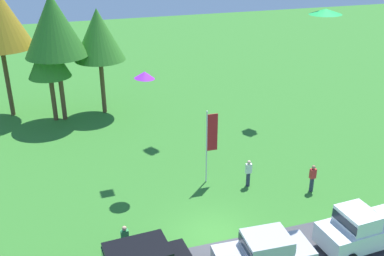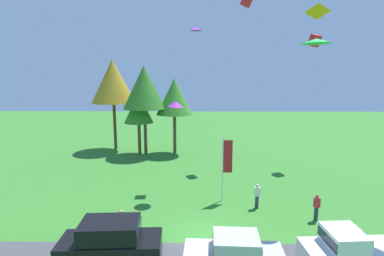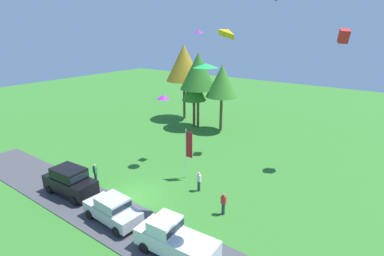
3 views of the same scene
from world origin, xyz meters
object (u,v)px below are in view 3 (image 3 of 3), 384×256
car_suv_far_end (70,180)px  person_watching_sky (95,173)px  kite_delta_high_left (206,66)px  tree_far_left (184,63)px  car_pickup_mid_row (174,238)px  car_sedan_by_flagpole (113,209)px  flag_banner (188,148)px  kite_diamond_low_drifter (198,32)px  tree_center_back (198,71)px  kite_box_mid_center (344,36)px  tree_far_right (222,81)px  tree_right_of_center (194,89)px  person_beside_suv (199,181)px  kite_delta_near_flag (163,97)px  person_on_lawn (223,204)px  kite_diamond_high_right (228,32)px

car_suv_far_end → person_watching_sky: size_ratio=2.75×
kite_delta_high_left → tree_far_left: bearing=130.6°
car_pickup_mid_row → kite_delta_high_left: kite_delta_high_left is taller
car_pickup_mid_row → car_sedan_by_flagpole: bearing=-179.4°
tree_far_left → car_sedan_by_flagpole: bearing=-63.5°
person_watching_sky → flag_banner: flag_banner is taller
tree_far_left → kite_diamond_low_drifter: (9.77, -10.50, 4.33)m
car_suv_far_end → tree_center_back: bearing=95.3°
kite_box_mid_center → tree_far_right: bearing=165.5°
tree_right_of_center → car_sedan_by_flagpole: bearing=-68.7°
person_watching_sky → person_beside_suv: same height
car_sedan_by_flagpole → person_watching_sky: 6.42m
tree_center_back → kite_delta_high_left: 20.79m
kite_delta_near_flag → kite_box_mid_center: (12.83, 8.75, 5.35)m
car_suv_far_end → flag_banner: size_ratio=1.01×
kite_box_mid_center → kite_diamond_low_drifter: bearing=-155.5°
car_suv_far_end → kite_delta_high_left: (10.21, 3.93, 9.33)m
tree_far_left → car_pickup_mid_row: bearing=-53.9°
tree_far_right → flag_banner: 14.53m
person_watching_sky → flag_banner: 8.35m
person_on_lawn → tree_far_left: 25.92m
car_suv_far_end → kite_delta_high_left: size_ratio=3.04×
tree_right_of_center → tree_center_back: tree_center_back is taller
car_sedan_by_flagpole → tree_right_of_center: size_ratio=0.65×
person_watching_sky → tree_center_back: tree_center_back is taller
flag_banner → tree_right_of_center: bearing=123.7°
tree_far_left → kite_diamond_low_drifter: kite_diamond_low_drifter is taller
car_suv_far_end → tree_far_right: 21.77m
car_sedan_by_flagpole → kite_diamond_low_drifter: bearing=98.0°
tree_right_of_center → tree_far_right: 4.22m
person_on_lawn → flag_banner: (-5.31, 2.91, 2.07)m
person_on_lawn → tree_right_of_center: tree_right_of_center is taller
person_on_lawn → tree_far_left: size_ratio=0.16×
flag_banner → car_pickup_mid_row: bearing=-58.5°
person_watching_sky → kite_box_mid_center: bearing=44.3°
person_watching_sky → kite_delta_high_left: kite_delta_high_left is taller
tree_far_right → kite_diamond_low_drifter: 10.92m
tree_center_back → kite_box_mid_center: 18.01m
tree_right_of_center → kite_delta_near_flag: kite_delta_near_flag is taller
flag_banner → kite_box_mid_center: (9.26, 9.73, 9.23)m
car_sedan_by_flagpole → kite_delta_high_left: bearing=43.2°
person_watching_sky → flag_banner: (6.11, 5.30, 2.07)m
person_on_lawn → person_beside_suv: 3.71m
person_on_lawn → tree_far_right: 19.83m
car_suv_far_end → kite_delta_high_left: 14.37m
tree_right_of_center → kite_delta_near_flag: 12.99m
person_beside_suv → kite_box_mid_center: (7.27, 10.95, 11.30)m
person_watching_sky → kite_diamond_high_right: kite_diamond_high_right is taller
kite_diamond_high_right → kite_delta_high_left: kite_diamond_high_right is taller
flag_banner → kite_diamond_high_right: size_ratio=4.27×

